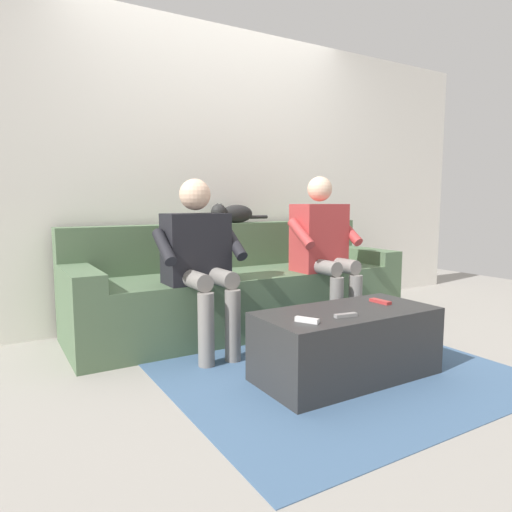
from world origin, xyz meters
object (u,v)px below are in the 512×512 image
coffee_table (346,344)px  remote_red (380,301)px  couch (241,290)px  person_right_seated (200,254)px  cat_on_backrest (232,213)px  person_left_seated (323,243)px  remote_gray (346,315)px  remote_white (307,320)px

coffee_table → remote_red: 0.36m
couch → coffee_table: couch is taller
couch → person_right_seated: bearing=36.6°
couch → person_right_seated: person_right_seated is taller
cat_on_backrest → remote_red: cat_on_backrest is taller
person_left_seated → remote_red: person_left_seated is taller
person_right_seated → remote_gray: size_ratio=8.95×
person_left_seated → remote_gray: size_ratio=9.29×
person_right_seated → cat_on_backrest: (-0.58, -0.65, 0.24)m
coffee_table → remote_white: 0.42m
remote_white → remote_red: (-0.64, -0.13, -0.00)m
person_left_seated → cat_on_backrest: (0.46, -0.63, 0.22)m
person_right_seated → remote_white: 0.98m
coffee_table → person_right_seated: person_right_seated is taller
coffee_table → remote_red: remote_red is taller
couch → remote_white: (0.35, 1.32, 0.11)m
person_right_seated → remote_white: (-0.17, 0.94, -0.25)m
person_left_seated → person_right_seated: (1.04, 0.01, -0.02)m
person_left_seated → cat_on_backrest: bearing=-54.1°
couch → person_left_seated: (-0.52, 0.37, 0.38)m
couch → cat_on_backrest: cat_on_backrest is taller
coffee_table → cat_on_backrest: (-0.06, -1.49, 0.70)m
coffee_table → remote_red: (-0.29, -0.03, 0.20)m
person_right_seated → person_left_seated: bearing=-179.2°
person_right_seated → remote_red: (-0.81, 0.81, -0.25)m
couch → remote_red: (-0.29, 1.19, 0.10)m
remote_red → person_left_seated: bearing=-18.3°
remote_white → remote_red: size_ratio=0.89×
coffee_table → remote_white: bearing=15.3°
coffee_table → person_left_seated: 1.11m
cat_on_backrest → remote_gray: 1.68m
person_left_seated → remote_white: 1.32m
couch → person_left_seated: 0.74m
remote_red → coffee_table: bearing=94.0°
coffee_table → remote_red: bearing=-173.2°
remote_gray → cat_on_backrest: bearing=92.2°
coffee_table → person_right_seated: bearing=-58.3°
couch → person_left_seated: person_left_seated is taller
remote_red → remote_gray: (0.40, 0.15, -0.00)m
remote_red → remote_gray: same height
remote_white → remote_gray: bearing=-122.5°
couch → cat_on_backrest: 0.66m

